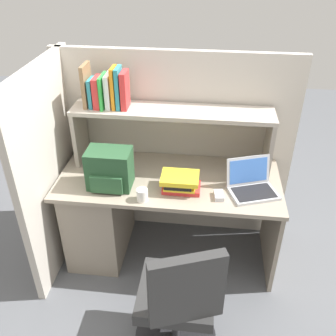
% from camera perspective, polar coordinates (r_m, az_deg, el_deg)
% --- Properties ---
extents(ground_plane, '(8.00, 8.00, 0.00)m').
position_cam_1_polar(ground_plane, '(3.20, 0.11, -12.45)').
color(ground_plane, '#595B60').
extents(desk, '(1.60, 0.70, 0.73)m').
position_cam_1_polar(desk, '(2.99, -7.35, -6.23)').
color(desk, gray).
rests_on(desk, ground_plane).
extents(cubicle_partition_rear, '(1.84, 0.05, 1.55)m').
position_cam_1_polar(cubicle_partition_rear, '(3.04, 0.97, 3.13)').
color(cubicle_partition_rear, '#BCB5A8').
rests_on(cubicle_partition_rear, ground_plane).
extents(cubicle_partition_left, '(0.05, 1.06, 1.55)m').
position_cam_1_polar(cubicle_partition_left, '(2.88, -17.02, -0.17)').
color(cubicle_partition_left, '#BCB5A8').
rests_on(cubicle_partition_left, ground_plane).
extents(overhead_hutch, '(1.44, 0.28, 0.45)m').
position_cam_1_polar(overhead_hutch, '(2.74, 0.63, 6.91)').
color(overhead_hutch, gray).
rests_on(overhead_hutch, desk).
extents(reference_books_on_shelf, '(0.31, 0.19, 0.30)m').
position_cam_1_polar(reference_books_on_shelf, '(2.73, -9.29, 11.59)').
color(reference_books_on_shelf, olive).
rests_on(reference_books_on_shelf, overhead_hutch).
extents(laptop, '(0.38, 0.34, 0.22)m').
position_cam_1_polar(laptop, '(2.65, 12.43, -2.44)').
color(laptop, '#B7BABF').
rests_on(laptop, desk).
extents(backpack, '(0.30, 0.23, 0.28)m').
position_cam_1_polar(backpack, '(2.62, -8.80, -0.20)').
color(backpack, '#264C2D').
rests_on(backpack, desk).
extents(computer_mouse, '(0.07, 0.11, 0.03)m').
position_cam_1_polar(computer_mouse, '(2.56, 7.67, -4.11)').
color(computer_mouse, silver).
rests_on(computer_mouse, desk).
extents(paper_cup, '(0.08, 0.08, 0.08)m').
position_cam_1_polar(paper_cup, '(2.51, -3.90, -4.04)').
color(paper_cup, white).
rests_on(paper_cup, desk).
extents(desk_book_stack, '(0.27, 0.19, 0.12)m').
position_cam_1_polar(desk_book_stack, '(2.59, 1.84, -2.21)').
color(desk_book_stack, red).
rests_on(desk_book_stack, desk).
extents(office_chair, '(0.53, 0.55, 0.93)m').
position_cam_1_polar(office_chair, '(2.35, 1.60, -20.12)').
color(office_chair, black).
rests_on(office_chair, ground_plane).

